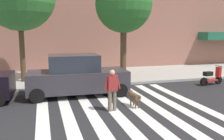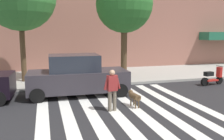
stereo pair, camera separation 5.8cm
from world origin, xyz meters
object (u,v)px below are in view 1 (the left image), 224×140
object	(u,v)px
dog_on_leash	(134,96)
parked_scooter	(212,77)
pedestrian_dog_walker	(112,88)
street_tree_middle	(124,5)
parked_car_behind_first	(77,76)

from	to	relation	value
dog_on_leash	parked_scooter	bearing A→B (deg)	24.25
parked_scooter	pedestrian_dog_walker	size ratio (longest dim) A/B	0.99
street_tree_middle	dog_on_leash	world-z (taller)	street_tree_middle
parked_scooter	pedestrian_dog_walker	world-z (taller)	pedestrian_dog_walker
street_tree_middle	pedestrian_dog_walker	bearing A→B (deg)	-112.78
parked_scooter	street_tree_middle	xyz separation A→B (m)	(-4.54, 2.75, 4.27)
pedestrian_dog_walker	parked_scooter	bearing A→B (deg)	23.04
parked_car_behind_first	dog_on_leash	distance (m)	3.26
parked_scooter	dog_on_leash	distance (m)	6.48
parked_scooter	dog_on_leash	xyz separation A→B (m)	(-5.91, -2.66, -0.04)
parked_scooter	street_tree_middle	world-z (taller)	street_tree_middle
street_tree_middle	pedestrian_dog_walker	xyz separation A→B (m)	(-2.40, -5.71, -3.82)
parked_scooter	street_tree_middle	size ratio (longest dim) A/B	0.26
parked_car_behind_first	pedestrian_dog_walker	distance (m)	2.97
street_tree_middle	parked_car_behind_first	bearing A→B (deg)	-139.33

